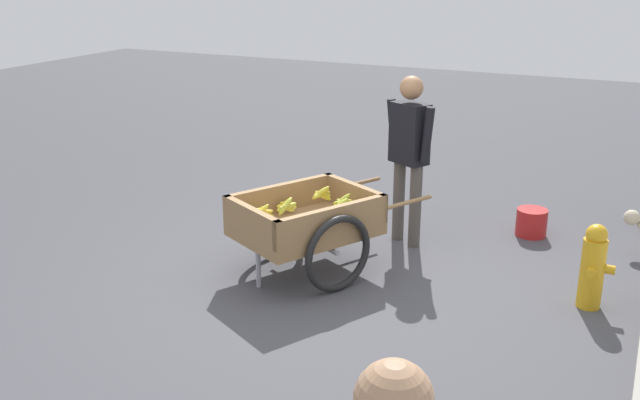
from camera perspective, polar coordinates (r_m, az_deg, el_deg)
ground_plane at (r=5.76m, az=0.80°, el=-7.72°), size 24.00×24.00×0.00m
fruit_cart at (r=6.05m, az=-1.08°, el=-1.90°), size 1.81×1.44×0.73m
vendor_person at (r=6.60m, az=6.99°, el=4.21°), size 0.34×0.51×1.56m
fire_hydrant at (r=5.87m, az=20.56°, el=-4.89°), size 0.25×0.25×0.67m
plastic_bucket at (r=7.25m, az=16.20°, el=-1.69°), size 0.29×0.29×0.26m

